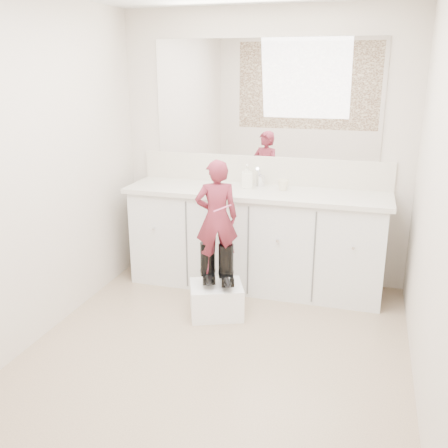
% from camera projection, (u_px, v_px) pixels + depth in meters
% --- Properties ---
extents(floor, '(3.00, 3.00, 0.00)m').
position_uv_depth(floor, '(215.00, 355.00, 3.45)').
color(floor, '#826955').
rests_on(floor, ground).
extents(wall_back, '(2.60, 0.00, 2.60)m').
position_uv_depth(wall_back, '(264.00, 149.00, 4.46)').
color(wall_back, beige).
rests_on(wall_back, floor).
extents(wall_front, '(2.60, 0.00, 2.60)m').
position_uv_depth(wall_front, '(83.00, 280.00, 1.72)').
color(wall_front, beige).
rests_on(wall_front, floor).
extents(wall_left, '(0.00, 3.00, 3.00)m').
position_uv_depth(wall_left, '(34.00, 174.00, 3.44)').
color(wall_left, beige).
rests_on(wall_left, floor).
extents(wall_right, '(0.00, 3.00, 3.00)m').
position_uv_depth(wall_right, '(439.00, 201.00, 2.74)').
color(wall_right, beige).
rests_on(wall_right, floor).
extents(vanity_cabinet, '(2.20, 0.55, 0.85)m').
position_uv_depth(vanity_cabinet, '(255.00, 241.00, 4.44)').
color(vanity_cabinet, silver).
rests_on(vanity_cabinet, floor).
extents(countertop, '(2.28, 0.58, 0.04)m').
position_uv_depth(countertop, '(256.00, 193.00, 4.30)').
color(countertop, beige).
rests_on(countertop, vanity_cabinet).
extents(backsplash, '(2.28, 0.03, 0.25)m').
position_uv_depth(backsplash, '(263.00, 170.00, 4.50)').
color(backsplash, beige).
rests_on(backsplash, countertop).
extents(mirror, '(2.00, 0.02, 1.00)m').
position_uv_depth(mirror, '(265.00, 99.00, 4.32)').
color(mirror, white).
rests_on(mirror, wall_back).
extents(dot_panel, '(2.00, 0.01, 1.20)m').
position_uv_depth(dot_panel, '(72.00, 149.00, 1.59)').
color(dot_panel, '#472819').
rests_on(dot_panel, wall_front).
extents(faucet, '(0.08, 0.08, 0.10)m').
position_uv_depth(faucet, '(260.00, 181.00, 4.43)').
color(faucet, silver).
rests_on(faucet, countertop).
extents(cup, '(0.10, 0.10, 0.09)m').
position_uv_depth(cup, '(283.00, 185.00, 4.28)').
color(cup, '#F0E4C0').
rests_on(cup, countertop).
extents(soap_bottle, '(0.11, 0.11, 0.20)m').
position_uv_depth(soap_bottle, '(247.00, 176.00, 4.36)').
color(soap_bottle, white).
rests_on(soap_bottle, countertop).
extents(step_stool, '(0.50, 0.47, 0.26)m').
position_uv_depth(step_stool, '(216.00, 300.00, 3.98)').
color(step_stool, white).
rests_on(step_stool, floor).
extents(boot_left, '(0.20, 0.26, 0.34)m').
position_uv_depth(boot_left, '(208.00, 263.00, 3.93)').
color(boot_left, black).
rests_on(boot_left, step_stool).
extents(boot_right, '(0.20, 0.26, 0.34)m').
position_uv_depth(boot_right, '(226.00, 265.00, 3.89)').
color(boot_right, black).
rests_on(boot_right, step_stool).
extents(toddler, '(0.38, 0.32, 0.90)m').
position_uv_depth(toddler, '(217.00, 218.00, 3.79)').
color(toddler, '#B5374B').
rests_on(toddler, step_stool).
extents(toothbrush, '(0.13, 0.06, 0.06)m').
position_uv_depth(toothbrush, '(222.00, 208.00, 3.67)').
color(toothbrush, '#D15183').
rests_on(toothbrush, toddler).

